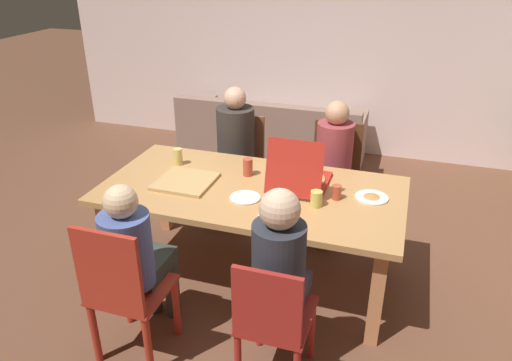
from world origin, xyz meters
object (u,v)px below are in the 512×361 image
object	(u,v)px
pizza_box_1	(300,178)
drinking_glass_3	(178,157)
person_1	(234,145)
pizza_box_0	(185,181)
plate_0	(245,198)
chair_3	(273,320)
drinking_glass_2	(316,199)
couch	(272,138)
person_2	(135,253)
drinking_glass_0	(337,192)
plate_1	(372,197)
person_3	(281,270)
person_0	(333,161)
chair_0	(334,171)
chair_2	(123,291)
drinking_glass_1	(248,167)
plate_2	(275,215)
dining_table	(252,199)

from	to	relation	value
pizza_box_1	drinking_glass_3	size ratio (longest dim) A/B	3.70
person_1	pizza_box_0	distance (m)	0.91
person_1	plate_0	world-z (taller)	person_1
chair_3	drinking_glass_2	distance (m)	0.91
pizza_box_1	couch	world-z (taller)	pizza_box_1
person_2	chair_3	distance (m)	0.92
plate_0	drinking_glass_0	distance (m)	0.63
chair_3	pizza_box_0	bearing A→B (deg)	136.02
person_1	plate_1	distance (m)	1.47
person_3	pizza_box_0	xyz separation A→B (m)	(-0.93, 0.75, 0.05)
person_3	person_0	bearing A→B (deg)	90.00
chair_0	person_2	bearing A→B (deg)	-116.07
chair_2	pizza_box_0	world-z (taller)	chair_2
person_0	drinking_glass_1	bearing A→B (deg)	-131.62
chair_3	drinking_glass_2	size ratio (longest dim) A/B	8.23
drinking_glass_3	plate_0	bearing A→B (deg)	-28.78
person_3	couch	xyz separation A→B (m)	(-0.94, 3.04, -0.44)
person_0	person_1	bearing A→B (deg)	178.19
drinking_glass_0	couch	size ratio (longest dim) A/B	0.05
drinking_glass_3	pizza_box_1	bearing A→B (deg)	-3.30
person_2	drinking_glass_1	distance (m)	1.12
pizza_box_0	plate_2	xyz separation A→B (m)	(0.76, -0.27, -0.00)
dining_table	pizza_box_0	distance (m)	0.50
plate_0	drinking_glass_2	world-z (taller)	drinking_glass_2
plate_0	couch	world-z (taller)	couch
person_0	plate_1	distance (m)	0.80
person_2	person_3	size ratio (longest dim) A/B	0.93
dining_table	drinking_glass_3	world-z (taller)	drinking_glass_3
chair_0	plate_1	xyz separation A→B (m)	(0.39, -0.85, 0.23)
pizza_box_1	pizza_box_0	bearing A→B (deg)	-164.09
chair_2	couch	world-z (taller)	chair_2
person_1	pizza_box_1	distance (m)	1.02
plate_0	plate_1	xyz separation A→B (m)	(0.82, 0.27, 0.00)
person_0	pizza_box_1	distance (m)	0.67
dining_table	plate_0	size ratio (longest dim) A/B	10.05
pizza_box_0	drinking_glass_3	world-z (taller)	drinking_glass_3
person_1	pizza_box_1	bearing A→B (deg)	-41.59
chair_2	plate_1	world-z (taller)	chair_2
plate_0	plate_2	world-z (taller)	plate_2
pizza_box_1	chair_2	bearing A→B (deg)	-122.75
plate_1	person_3	bearing A→B (deg)	-112.66
pizza_box_0	plate_1	bearing A→B (deg)	7.73
drinking_glass_0	couch	world-z (taller)	drinking_glass_0
person_1	person_2	world-z (taller)	person_1
drinking_glass_0	drinking_glass_1	size ratio (longest dim) A/B	0.74
dining_table	chair_2	distance (m)	1.13
drinking_glass_0	drinking_glass_1	xyz separation A→B (m)	(-0.70, 0.17, 0.02)
person_3	person_2	bearing A→B (deg)	-177.45
person_1	person_3	bearing A→B (deg)	-61.68
plate_2	couch	xyz separation A→B (m)	(-0.77, 2.55, -0.49)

